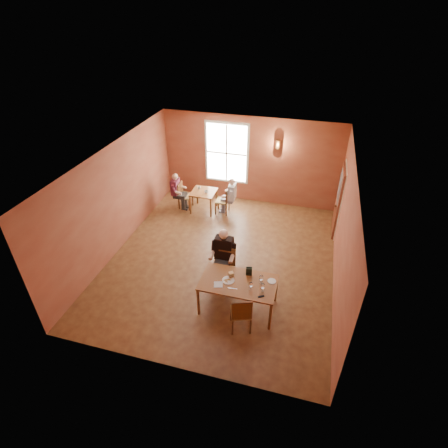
% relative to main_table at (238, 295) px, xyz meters
% --- Properties ---
extents(ground, '(6.00, 7.00, 0.01)m').
position_rel_main_table_xyz_m(ground, '(-0.84, 1.62, -0.40)').
color(ground, brown).
rests_on(ground, ground).
extents(wall_back, '(6.00, 0.04, 3.00)m').
position_rel_main_table_xyz_m(wall_back, '(-0.84, 5.12, 1.10)').
color(wall_back, brown).
rests_on(wall_back, ground).
extents(wall_front, '(6.00, 0.04, 3.00)m').
position_rel_main_table_xyz_m(wall_front, '(-0.84, -1.88, 1.10)').
color(wall_front, brown).
rests_on(wall_front, ground).
extents(wall_left, '(0.04, 7.00, 3.00)m').
position_rel_main_table_xyz_m(wall_left, '(-3.84, 1.62, 1.10)').
color(wall_left, brown).
rests_on(wall_left, ground).
extents(wall_right, '(0.04, 7.00, 3.00)m').
position_rel_main_table_xyz_m(wall_right, '(2.16, 1.62, 1.10)').
color(wall_right, brown).
rests_on(wall_right, ground).
extents(ceiling, '(6.00, 7.00, 0.04)m').
position_rel_main_table_xyz_m(ceiling, '(-0.84, 1.62, 2.60)').
color(ceiling, white).
rests_on(ceiling, wall_back).
extents(window, '(1.36, 0.10, 1.96)m').
position_rel_main_table_xyz_m(window, '(-1.64, 5.07, 1.30)').
color(window, white).
rests_on(window, wall_back).
extents(door, '(0.12, 1.04, 2.10)m').
position_rel_main_table_xyz_m(door, '(2.10, 3.92, 0.65)').
color(door, maroon).
rests_on(door, ground).
extents(wall_sconce, '(0.16, 0.16, 0.28)m').
position_rel_main_table_xyz_m(wall_sconce, '(0.06, 5.02, 1.80)').
color(wall_sconce, brown).
rests_on(wall_sconce, wall_back).
extents(main_table, '(1.71, 0.96, 0.80)m').
position_rel_main_table_xyz_m(main_table, '(0.00, 0.00, 0.00)').
color(main_table, brown).
rests_on(main_table, ground).
extents(chair_diner_main, '(0.45, 0.45, 1.02)m').
position_rel_main_table_xyz_m(chair_diner_main, '(-0.50, 0.65, 0.11)').
color(chair_diner_main, brown).
rests_on(chair_diner_main, ground).
extents(diner_main, '(0.58, 0.58, 1.44)m').
position_rel_main_table_xyz_m(diner_main, '(-0.50, 0.62, 0.32)').
color(diner_main, black).
rests_on(diner_main, ground).
extents(chair_empty, '(0.55, 0.55, 0.97)m').
position_rel_main_table_xyz_m(chair_empty, '(0.19, -0.55, 0.08)').
color(chair_empty, '#4C2A1A').
rests_on(chair_empty, ground).
extents(plate_food, '(0.30, 0.30, 0.04)m').
position_rel_main_table_xyz_m(plate_food, '(-0.23, -0.02, 0.42)').
color(plate_food, white).
rests_on(plate_food, main_table).
extents(sandwich, '(0.14, 0.14, 0.12)m').
position_rel_main_table_xyz_m(sandwich, '(-0.20, 0.10, 0.46)').
color(sandwich, tan).
rests_on(sandwich, main_table).
extents(goblet_a, '(0.11, 0.11, 0.21)m').
position_rel_main_table_xyz_m(goblet_a, '(0.49, 0.11, 0.50)').
color(goblet_a, white).
rests_on(goblet_a, main_table).
extents(goblet_b, '(0.11, 0.11, 0.21)m').
position_rel_main_table_xyz_m(goblet_b, '(0.56, -0.14, 0.51)').
color(goblet_b, white).
rests_on(goblet_b, main_table).
extents(goblet_c, '(0.10, 0.10, 0.19)m').
position_rel_main_table_xyz_m(goblet_c, '(0.31, -0.14, 0.50)').
color(goblet_c, white).
rests_on(goblet_c, main_table).
extents(menu_stand, '(0.15, 0.10, 0.22)m').
position_rel_main_table_xyz_m(menu_stand, '(0.18, 0.28, 0.51)').
color(menu_stand, black).
rests_on(menu_stand, main_table).
extents(knife, '(0.21, 0.03, 0.00)m').
position_rel_main_table_xyz_m(knife, '(-0.08, -0.24, 0.40)').
color(knife, silver).
rests_on(knife, main_table).
extents(napkin, '(0.24, 0.24, 0.01)m').
position_rel_main_table_xyz_m(napkin, '(-0.41, -0.21, 0.41)').
color(napkin, white).
rests_on(napkin, main_table).
extents(side_plate, '(0.22, 0.22, 0.01)m').
position_rel_main_table_xyz_m(side_plate, '(0.72, 0.21, 0.41)').
color(side_plate, white).
rests_on(side_plate, main_table).
extents(sunglasses, '(0.14, 0.10, 0.02)m').
position_rel_main_table_xyz_m(sunglasses, '(0.57, -0.32, 0.41)').
color(sunglasses, black).
rests_on(sunglasses, main_table).
extents(second_table, '(0.79, 0.79, 0.70)m').
position_rel_main_table_xyz_m(second_table, '(-2.15, 4.03, -0.05)').
color(second_table, brown).
rests_on(second_table, ground).
extents(chair_diner_white, '(0.41, 0.41, 0.93)m').
position_rel_main_table_xyz_m(chair_diner_white, '(-1.50, 4.03, 0.06)').
color(chair_diner_white, '#512E0F').
rests_on(chair_diner_white, ground).
extents(diner_white, '(0.48, 0.48, 1.21)m').
position_rel_main_table_xyz_m(diner_white, '(-1.47, 4.03, 0.20)').
color(diner_white, white).
rests_on(diner_white, ground).
extents(chair_diner_maroon, '(0.40, 0.40, 0.91)m').
position_rel_main_table_xyz_m(chair_diner_maroon, '(-2.80, 4.03, 0.05)').
color(chair_diner_maroon, brown).
rests_on(chair_diner_maroon, ground).
extents(diner_maroon, '(0.49, 0.49, 1.23)m').
position_rel_main_table_xyz_m(diner_maroon, '(-2.83, 4.03, 0.21)').
color(diner_maroon, '#571217').
rests_on(diner_maroon, ground).
extents(cup_a, '(0.15, 0.15, 0.09)m').
position_rel_main_table_xyz_m(cup_a, '(-2.03, 3.96, 0.34)').
color(cup_a, white).
rests_on(cup_a, second_table).
extents(cup_b, '(0.13, 0.13, 0.09)m').
position_rel_main_table_xyz_m(cup_b, '(-2.34, 4.15, 0.34)').
color(cup_b, white).
rests_on(cup_b, second_table).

